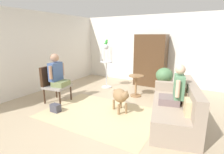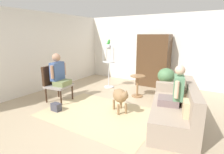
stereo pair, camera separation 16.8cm
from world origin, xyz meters
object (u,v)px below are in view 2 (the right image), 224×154
parrot (109,42)px  armoire_cabinet (153,61)px  person_on_armchair (59,72)px  couch (176,110)px  dog (120,96)px  round_end_table (137,85)px  person_on_couch (175,90)px  bird_cage_stand (109,64)px  handbag (56,107)px  potted_plant (166,79)px  armchair (55,81)px

parrot → armoire_cabinet: 1.76m
person_on_armchair → armoire_cabinet: bearing=60.4°
person_on_armchair → parrot: bearing=77.1°
couch → dog: (-1.27, -0.10, 0.09)m
couch → round_end_table: size_ratio=3.14×
couch → person_on_couch: bearing=-131.3°
round_end_table → armoire_cabinet: (-0.03, 1.41, 0.55)m
bird_cage_stand → handbag: (0.01, -2.39, -0.74)m
potted_plant → handbag: bearing=-131.1°
armchair → round_end_table: size_ratio=1.54×
person_on_couch → bird_cage_stand: size_ratio=0.54×
armchair → bird_cage_stand: 2.00m
dog → person_on_armchair: bearing=-171.6°
round_end_table → parrot: bearing=164.4°
bird_cage_stand → handbag: bearing=-89.8°
dog → handbag: size_ratio=2.71×
round_end_table → parrot: size_ratio=3.84×
person_on_couch → dog: bearing=-177.4°
dog → parrot: (-1.38, 1.60, 1.19)m
couch → dog: 1.28m
person_on_armchair → armoire_cabinet: size_ratio=0.47×
bird_cage_stand → handbag: size_ratio=6.48×
handbag → person_on_couch: bearing=18.0°
person_on_armchair → dog: (1.80, 0.27, -0.43)m
couch → potted_plant: bearing=113.4°
armchair → armoire_cabinet: (1.82, 2.95, 0.35)m
handbag → potted_plant: bearing=48.9°
person_on_armchair → bird_cage_stand: 1.92m
armchair → dog: armchair is taller
person_on_armchair → potted_plant: size_ratio=0.97×
couch → person_on_couch: 0.44m
dog → armoire_cabinet: armoire_cabinet is taller
bird_cage_stand → armoire_cabinet: armoire_cabinet is taller
couch → handbag: size_ratio=8.70×
person_on_armchair → potted_plant: person_on_armchair is taller
armoire_cabinet → handbag: armoire_cabinet is taller
armchair → person_on_couch: person_on_couch is taller
parrot → potted_plant: size_ratio=0.19×
person_on_couch → parrot: (-2.61, 1.55, 0.85)m
person_on_armchair → round_end_table: (1.69, 1.52, -0.46)m
couch → person_on_couch: person_on_couch is taller
person_on_couch → parrot: 3.15m
bird_cage_stand → potted_plant: 2.05m
armchair → dog: 1.99m
armchair → handbag: armchair is taller
round_end_table → parrot: (-1.26, 0.35, 1.23)m
couch → person_on_couch: (-0.04, -0.05, 0.44)m
round_end_table → bird_cage_stand: size_ratio=0.43×
person_on_couch → potted_plant: 1.59m
armchair → bird_cage_stand: bird_cage_stand is taller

